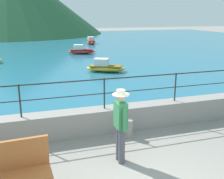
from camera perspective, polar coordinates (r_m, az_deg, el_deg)
promenade_wall at (r=8.07m, az=-1.57°, el=-6.28°), size 20.00×0.56×0.70m
railing at (r=7.76m, az=-1.63°, el=0.49°), size 18.44×0.04×0.90m
lake_water at (r=30.09m, az=-13.79°, el=8.84°), size 64.00×44.32×0.06m
bench_main at (r=5.57m, az=-21.76°, el=-15.78°), size 1.73×0.65×1.13m
person_walking at (r=6.22m, az=1.80°, el=-6.92°), size 0.38×0.57×1.75m
bollard at (r=7.72m, az=3.44°, el=-8.16°), size 0.24×0.24×0.50m
boat_0 at (r=31.20m, az=-4.41°, el=10.01°), size 1.18×2.39×0.76m
boat_1 at (r=16.05m, az=-1.50°, el=4.73°), size 2.46×1.81×0.76m
boat_3 at (r=23.46m, az=-6.50°, el=8.11°), size 2.46×1.53×0.76m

